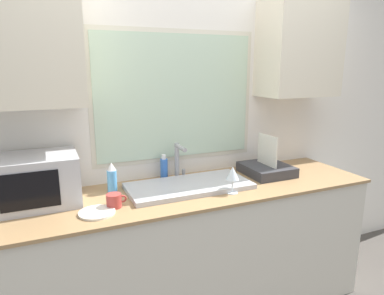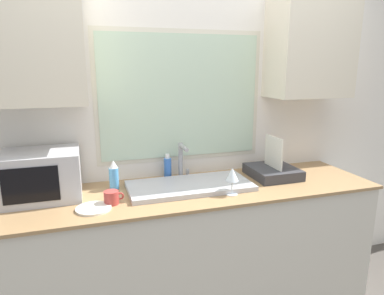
# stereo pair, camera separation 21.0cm
# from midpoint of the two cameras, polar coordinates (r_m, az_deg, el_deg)

# --- Properties ---
(countertop) EXTENTS (2.39, 0.66, 0.89)m
(countertop) POSITION_cam_midpoint_polar(r_m,az_deg,el_deg) (2.41, -2.24, -16.85)
(countertop) COLOR beige
(countertop) RESTS_ON ground_plane
(wall_back) EXTENTS (6.00, 0.38, 2.60)m
(wall_back) POSITION_cam_midpoint_polar(r_m,az_deg,el_deg) (2.39, -5.13, 7.16)
(wall_back) COLOR silver
(wall_back) RESTS_ON ground_plane
(sink_basin) EXTENTS (0.79, 0.37, 0.03)m
(sink_basin) POSITION_cam_midpoint_polar(r_m,az_deg,el_deg) (2.22, -3.22, -6.44)
(sink_basin) COLOR #B2B2B7
(sink_basin) RESTS_ON countertop
(faucet) EXTENTS (0.08, 0.17, 0.25)m
(faucet) POSITION_cam_midpoint_polar(r_m,az_deg,el_deg) (2.36, -4.81, -1.87)
(faucet) COLOR #99999E
(faucet) RESTS_ON countertop
(microwave) EXTENTS (0.45, 0.36, 0.28)m
(microwave) POSITION_cam_midpoint_polar(r_m,az_deg,el_deg) (2.16, -27.01, -4.90)
(microwave) COLOR #B2B2B7
(microwave) RESTS_ON countertop
(dish_rack) EXTENTS (0.31, 0.34, 0.29)m
(dish_rack) POSITION_cam_midpoint_polar(r_m,az_deg,el_deg) (2.52, 10.01, -3.44)
(dish_rack) COLOR #333338
(dish_rack) RESTS_ON countertop
(spray_bottle) EXTENTS (0.06, 0.06, 0.19)m
(spray_bottle) POSITION_cam_midpoint_polar(r_m,az_deg,el_deg) (2.21, -15.89, -4.92)
(spray_bottle) COLOR #4C99D8
(spray_bottle) RESTS_ON countertop
(soap_bottle) EXTENTS (0.05, 0.05, 0.18)m
(soap_bottle) POSITION_cam_midpoint_polar(r_m,az_deg,el_deg) (2.38, -7.21, -3.53)
(soap_bottle) COLOR blue
(soap_bottle) RESTS_ON countertop
(mug_near_sink) EXTENTS (0.11, 0.08, 0.08)m
(mug_near_sink) POSITION_cam_midpoint_polar(r_m,az_deg,el_deg) (1.99, -15.84, -8.57)
(mug_near_sink) COLOR #A53833
(mug_near_sink) RESTS_ON countertop
(wine_glass) EXTENTS (0.08, 0.08, 0.17)m
(wine_glass) POSITION_cam_midpoint_polar(r_m,az_deg,el_deg) (2.10, 3.95, -4.45)
(wine_glass) COLOR silver
(wine_glass) RESTS_ON countertop
(small_plate) EXTENTS (0.19, 0.19, 0.01)m
(small_plate) POSITION_cam_midpoint_polar(r_m,az_deg,el_deg) (1.95, -18.62, -10.29)
(small_plate) COLOR silver
(small_plate) RESTS_ON countertop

